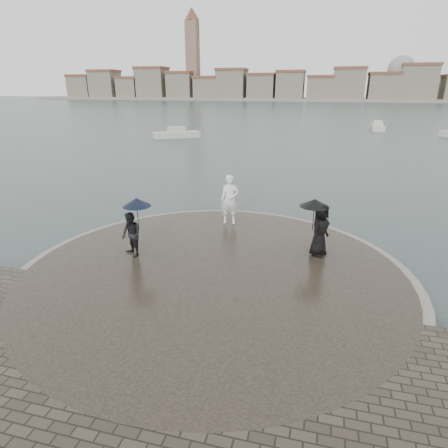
# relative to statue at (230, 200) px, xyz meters

# --- Properties ---
(ground) EXTENTS (400.00, 400.00, 0.00)m
(ground) POSITION_rel_statue_xyz_m (0.55, -7.87, -1.39)
(ground) COLOR #2B3835
(ground) RESTS_ON ground
(kerb_ring) EXTENTS (12.50, 12.50, 0.32)m
(kerb_ring) POSITION_rel_statue_xyz_m (0.55, -4.37, -1.23)
(kerb_ring) COLOR gray
(kerb_ring) RESTS_ON ground
(quay_tip) EXTENTS (11.90, 11.90, 0.36)m
(quay_tip) POSITION_rel_statue_xyz_m (0.55, -4.37, -1.21)
(quay_tip) COLOR #2D261E
(quay_tip) RESTS_ON ground
(statue) EXTENTS (0.83, 0.62, 2.06)m
(statue) POSITION_rel_statue_xyz_m (0.00, 0.00, 0.00)
(statue) COLOR white
(statue) RESTS_ON quay_tip
(visitor_left) EXTENTS (1.20, 1.02, 2.04)m
(visitor_left) POSITION_rel_statue_xyz_m (-2.37, -3.99, 0.05)
(visitor_left) COLOR black
(visitor_left) RESTS_ON quay_tip
(visitor_right) EXTENTS (1.22, 1.14, 1.95)m
(visitor_right) POSITION_rel_statue_xyz_m (3.66, -2.31, 0.09)
(visitor_right) COLOR black
(visitor_right) RESTS_ON quay_tip
(far_skyline) EXTENTS (260.00, 20.00, 37.00)m
(far_skyline) POSITION_rel_statue_xyz_m (-5.74, 152.84, 4.22)
(far_skyline) COLOR gray
(far_skyline) RESTS_ON ground
(boats) EXTENTS (37.87, 20.07, 1.50)m
(boats) POSITION_rel_statue_xyz_m (5.60, 36.02, -1.01)
(boats) COLOR beige
(boats) RESTS_ON ground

